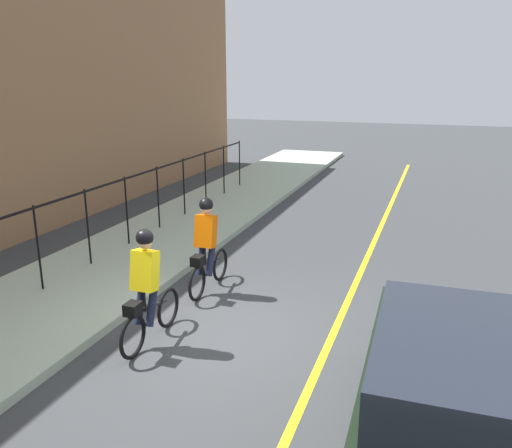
# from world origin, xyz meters

# --- Properties ---
(ground_plane) EXTENTS (80.00, 80.00, 0.00)m
(ground_plane) POSITION_xyz_m (0.00, 0.00, 0.00)
(ground_plane) COLOR #36393B
(lane_line_centre) EXTENTS (36.00, 0.12, 0.01)m
(lane_line_centre) POSITION_xyz_m (0.00, -1.60, 0.00)
(lane_line_centre) COLOR yellow
(lane_line_centre) RESTS_ON ground
(sidewalk) EXTENTS (40.00, 3.20, 0.15)m
(sidewalk) POSITION_xyz_m (0.00, 3.40, 0.07)
(sidewalk) COLOR #A3B49D
(sidewalk) RESTS_ON ground
(iron_fence) EXTENTS (18.83, 0.04, 1.60)m
(iron_fence) POSITION_xyz_m (1.00, 3.80, 1.29)
(iron_fence) COLOR black
(iron_fence) RESTS_ON sidewalk
(cyclist_lead) EXTENTS (1.71, 0.36, 1.83)m
(cyclist_lead) POSITION_xyz_m (1.52, 1.01, 0.91)
(cyclist_lead) COLOR black
(cyclist_lead) RESTS_ON ground
(cyclist_follow) EXTENTS (1.71, 0.36, 1.83)m
(cyclist_follow) POSITION_xyz_m (-0.62, 1.01, 0.91)
(cyclist_follow) COLOR black
(cyclist_follow) RESTS_ON ground
(patrol_sedan) EXTENTS (4.44, 2.00, 1.58)m
(patrol_sedan) POSITION_xyz_m (-1.86, -3.30, 0.82)
(patrol_sedan) COLOR black
(patrol_sedan) RESTS_ON ground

